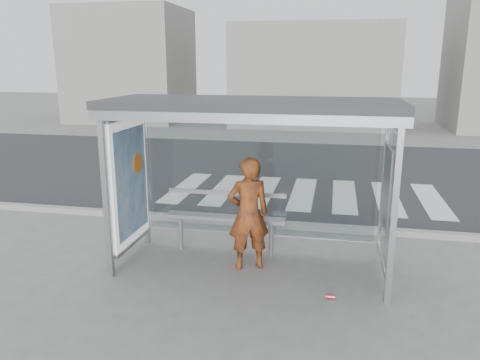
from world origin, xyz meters
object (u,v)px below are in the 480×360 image
person (248,214)px  soda_can (330,297)px  bus_shelter (227,142)px  bench (225,218)px

person → soda_can: (1.28, -0.77, -0.85)m
bus_shelter → soda_can: bearing=-26.9°
bus_shelter → soda_can: (1.63, -0.83, -1.95)m
soda_can → bench: bearing=143.5°
bus_shelter → soda_can: bus_shelter is taller
soda_can → person: bearing=149.1°
person → soda_can: person is taller
bus_shelter → person: size_ratio=2.40×
bus_shelter → bench: bearing=107.5°
person → soda_can: 1.72m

